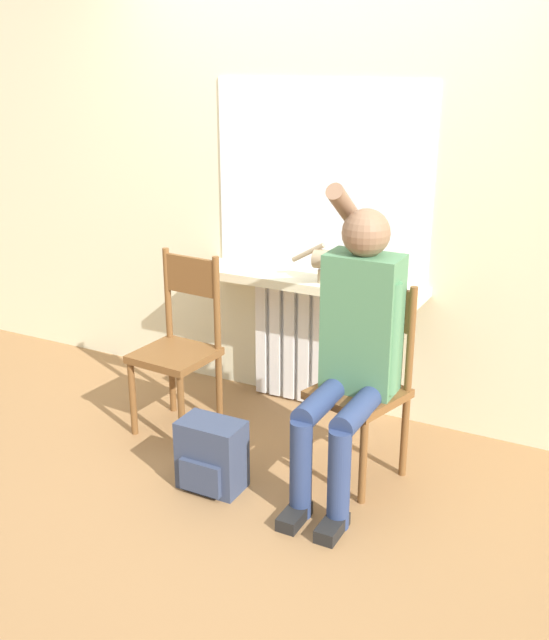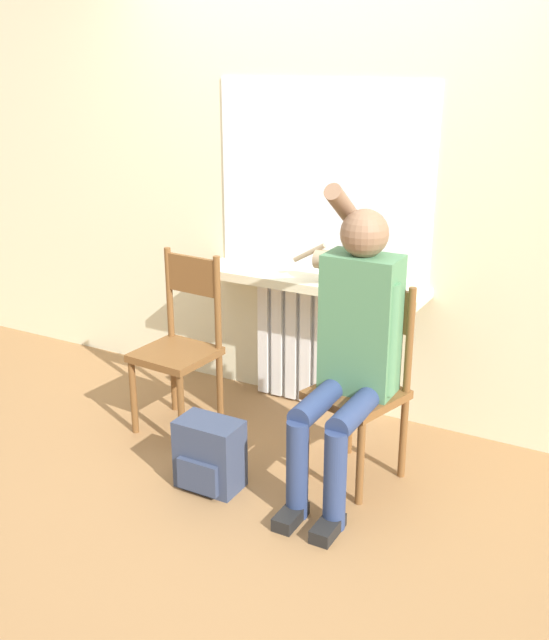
# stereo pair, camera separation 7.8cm
# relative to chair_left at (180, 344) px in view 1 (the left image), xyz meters

# --- Properties ---
(ground_plane) EXTENTS (12.00, 12.00, 0.00)m
(ground_plane) POSITION_rel_chair_left_xyz_m (0.52, -0.56, -0.48)
(ground_plane) COLOR olive
(wall_with_window) EXTENTS (7.00, 0.06, 2.70)m
(wall_with_window) POSITION_rel_chair_left_xyz_m (0.52, 0.67, 0.87)
(wall_with_window) COLOR beige
(wall_with_window) RESTS_ON ground_plane
(radiator) EXTENTS (0.74, 0.08, 0.74)m
(radiator) POSITION_rel_chair_left_xyz_m (0.52, 0.60, -0.11)
(radiator) COLOR white
(radiator) RESTS_ON ground_plane
(windowsill) EXTENTS (1.30, 0.27, 0.05)m
(windowsill) POSITION_rel_chair_left_xyz_m (0.52, 0.51, 0.28)
(windowsill) COLOR beige
(windowsill) RESTS_ON radiator
(window_glass) EXTENTS (1.25, 0.01, 1.03)m
(window_glass) POSITION_rel_chair_left_xyz_m (0.52, 0.64, 0.82)
(window_glass) COLOR white
(window_glass) RESTS_ON windowsill
(chair_left) EXTENTS (0.41, 0.41, 0.96)m
(chair_left) POSITION_rel_chair_left_xyz_m (0.00, 0.00, 0.00)
(chair_left) COLOR brown
(chair_left) RESTS_ON ground_plane
(chair_right) EXTENTS (0.47, 0.47, 0.96)m
(chair_right) POSITION_rel_chair_left_xyz_m (1.05, -0.00, 0.00)
(chair_right) COLOR brown
(chair_right) RESTS_ON ground_plane
(person) EXTENTS (0.36, 0.99, 1.43)m
(person) POSITION_rel_chair_left_xyz_m (1.04, -0.11, 0.25)
(person) COLOR navy
(person) RESTS_ON ground_plane
(cat) EXTENTS (0.51, 0.11, 0.21)m
(cat) POSITION_rel_chair_left_xyz_m (0.76, 0.47, 0.43)
(cat) COLOR #9E896B
(cat) RESTS_ON windowsill
(backpack) EXTENTS (0.30, 0.22, 0.34)m
(backpack) POSITION_rel_chair_left_xyz_m (0.47, -0.45, -0.32)
(backpack) COLOR #333D56
(backpack) RESTS_ON ground_plane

